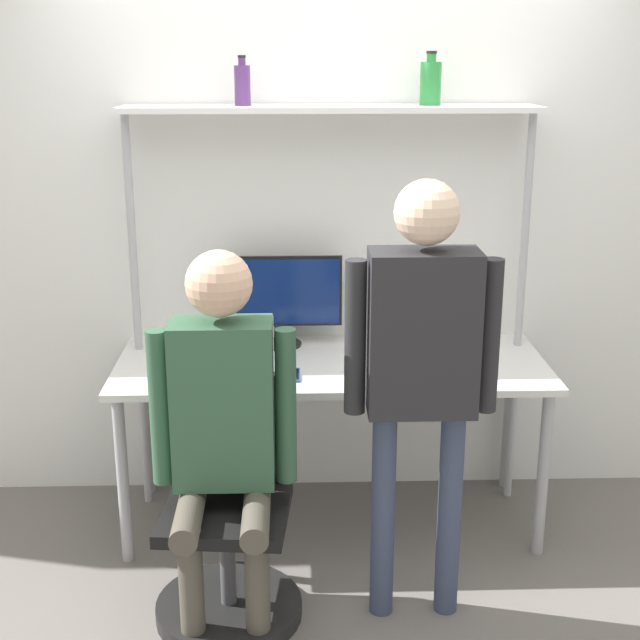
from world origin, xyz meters
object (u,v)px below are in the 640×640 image
bottle_purple (242,84)px  laptop (235,359)px  person_seated (222,413)px  person_standing (422,350)px  office_chair (229,545)px  bottle_green (431,82)px  monitor (281,296)px  cell_phone (292,375)px

bottle_purple → laptop: bearing=-97.0°
person_seated → laptop: bearing=89.1°
person_seated → person_standing: size_ratio=0.85×
office_chair → person_standing: size_ratio=0.55×
bottle_green → office_chair: bearing=-133.7°
bottle_purple → person_seated: bearing=-93.2°
person_standing → bottle_green: 1.28m
person_seated → bottle_green: (0.85, 0.93, 1.11)m
monitor → person_standing: person_standing is taller
office_chair → person_standing: (0.71, -0.03, 0.79)m
person_seated → bottle_purple: (0.05, 0.93, 1.10)m
cell_phone → person_seated: 0.60m
laptop → cell_phone: laptop is taller
laptop → bottle_green: (0.84, 0.35, 1.11)m
person_seated → bottle_green: 1.68m
office_chair → person_seated: size_ratio=0.64×
laptop → office_chair: size_ratio=0.36×
cell_phone → bottle_green: (0.60, 0.38, 1.17)m
cell_phone → person_standing: bearing=-48.6°
monitor → bottle_purple: (-0.15, -0.03, 0.94)m
monitor → person_seated: size_ratio=0.39×
person_seated → person_standing: bearing=1.4°
person_standing → monitor: bearing=118.5°
office_chair → person_seated: 0.57m
person_standing → bottle_green: size_ratio=7.53×
bottle_green → bottle_purple: bottle_green is taller
bottle_green → monitor: bearing=177.2°
bottle_green → person_standing: bearing=-98.5°
monitor → person_standing: 1.07m
monitor → cell_phone: monitor is taller
office_chair → person_standing: 1.06m
person_standing → bottle_purple: bearing=125.9°
monitor → office_chair: bearing=-102.2°
laptop → person_standing: 0.93m
cell_phone → bottle_purple: size_ratio=0.73×
person_seated → monitor: bearing=78.2°
monitor → person_standing: bearing=-61.5°
laptop → bottle_green: bearing=22.6°
person_standing → bottle_purple: (-0.66, 0.91, 0.88)m
bottle_green → bottle_purple: bearing=180.0°
person_seated → bottle_green: bottle_green is taller
laptop → person_seated: (-0.01, -0.58, 0.00)m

